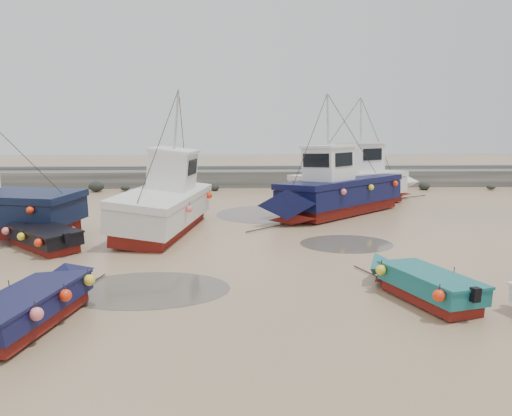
# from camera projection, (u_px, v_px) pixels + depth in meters

# --- Properties ---
(ground) EXTENTS (120.00, 120.00, 0.00)m
(ground) POSITION_uv_depth(u_px,v_px,m) (218.00, 272.00, 16.17)
(ground) COLOR tan
(ground) RESTS_ON ground
(seawall) EXTENTS (60.00, 4.92, 1.50)m
(seawall) POSITION_uv_depth(u_px,v_px,m) (229.00, 178.00, 37.72)
(seawall) COLOR slate
(seawall) RESTS_ON ground
(puddle_a) EXTENTS (4.91, 4.91, 0.01)m
(puddle_a) POSITION_uv_depth(u_px,v_px,m) (146.00, 289.00, 14.53)
(puddle_a) COLOR #50493E
(puddle_a) RESTS_ON ground
(puddle_b) EXTENTS (3.73, 3.73, 0.01)m
(puddle_b) POSITION_uv_depth(u_px,v_px,m) (346.00, 244.00, 19.99)
(puddle_b) COLOR #50493E
(puddle_b) RESTS_ON ground
(puddle_d) EXTENTS (5.22, 5.22, 0.01)m
(puddle_d) POSITION_uv_depth(u_px,v_px,m) (265.00, 214.00, 26.45)
(puddle_d) COLOR #50493E
(puddle_d) RESTS_ON ground
(dinghy_1) EXTENTS (2.71, 6.07, 1.43)m
(dinghy_1) POSITION_uv_depth(u_px,v_px,m) (34.00, 300.00, 12.08)
(dinghy_1) COLOR maroon
(dinghy_1) RESTS_ON ground
(dinghy_2) EXTENTS (2.51, 5.01, 1.43)m
(dinghy_2) POSITION_uv_depth(u_px,v_px,m) (421.00, 279.00, 13.70)
(dinghy_2) COLOR maroon
(dinghy_2) RESTS_ON ground
(dinghy_4) EXTENTS (4.72, 4.69, 1.43)m
(dinghy_4) POSITION_uv_depth(u_px,v_px,m) (40.00, 233.00, 19.40)
(dinghy_4) COLOR maroon
(dinghy_4) RESTS_ON ground
(cabin_boat_1) EXTENTS (4.03, 10.68, 6.22)m
(cabin_boat_1) POSITION_uv_depth(u_px,v_px,m) (165.00, 201.00, 22.38)
(cabin_boat_1) COLOR maroon
(cabin_boat_1) RESTS_ON ground
(cabin_boat_2) EXTENTS (9.01, 8.32, 6.22)m
(cabin_boat_2) POSITION_uv_depth(u_px,v_px,m) (335.00, 190.00, 26.00)
(cabin_boat_2) COLOR maroon
(cabin_boat_2) RESTS_ON ground
(cabin_boat_3) EXTENTS (9.45, 6.28, 6.22)m
(cabin_boat_3) POSITION_uv_depth(u_px,v_px,m) (358.00, 181.00, 29.67)
(cabin_boat_3) COLOR maroon
(cabin_boat_3) RESTS_ON ground
(person) EXTENTS (0.83, 0.73, 1.92)m
(person) POSITION_uv_depth(u_px,v_px,m) (174.00, 222.00, 24.40)
(person) COLOR #1A1F3C
(person) RESTS_ON ground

